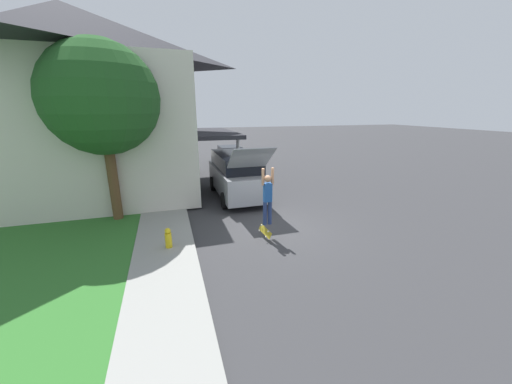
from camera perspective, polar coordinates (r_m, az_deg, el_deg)
The scene contains 11 objects.
ground_plane at distance 10.46m, azimuth 2.45°, elevation -7.16°, with size 120.00×120.00×0.00m, color #333335.
lawn at distance 16.27m, azimuth -33.52°, elevation -1.18°, with size 10.00×80.00×0.08m.
sidewalk at distance 15.57m, azimuth -17.89°, elevation 0.15°, with size 1.80×80.00×0.10m.
house at distance 16.70m, azimuth -32.57°, elevation 15.18°, with size 13.33×9.72×8.68m.
lawn_tree_near at distance 11.66m, azimuth -28.49°, elevation 16.02°, with size 3.90×3.90×6.37m.
lawn_tree_far at distance 20.22m, azimuth -21.45°, elevation 20.31°, with size 4.54×4.54×8.18m.
suv_parked at distance 13.82m, azimuth -3.99°, elevation 3.54°, with size 2.05×5.69×2.80m.
car_down_street at distance 22.91m, azimuth -5.29°, elevation 7.34°, with size 1.95×4.08×1.37m.
skateboarder at distance 9.20m, azimuth 2.33°, elevation -0.82°, with size 0.41×0.22×1.90m.
skateboard at distance 9.51m, azimuth 1.80°, elevation -7.86°, with size 0.25×0.78×0.28m.
fire_hydrant at distance 9.12m, azimuth -17.13°, elevation -8.78°, with size 0.20×0.20×0.63m.
Camera 1 is at (-3.29, -9.02, 4.14)m, focal length 20.00 mm.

